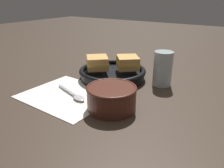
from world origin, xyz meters
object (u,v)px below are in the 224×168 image
Objects in this scene: skillet at (113,73)px; sandwich_near_left at (128,62)px; sandwich_near_right at (97,63)px; spoon at (75,96)px; soup_bowl at (112,96)px; drinking_glass at (163,69)px.

skillet is 0.07m from sandwich_near_left.
sandwich_near_right is (-0.09, -0.07, 0.00)m from sandwich_near_left.
spoon is 1.33× the size of sandwich_near_left.
skillet is at bearing 107.01° from spoon.
soup_bowl is 0.56× the size of skillet.
sandwich_near_left is (0.05, 0.24, 0.06)m from spoon.
drinking_glass reaches higher than sandwich_near_left.
soup_bowl is 0.14m from spoon.
drinking_glass is at bearing 78.32° from soup_bowl.
sandwich_near_right reaches higher than spoon.
drinking_glass is (0.13, 0.01, -0.00)m from sandwich_near_left.
sandwich_near_right is at bearing -161.24° from drinking_glass.
skillet is at bearing -166.05° from drinking_glass.
sandwich_near_left is (0.05, 0.03, 0.04)m from skillet.
spoon is 0.25m from sandwich_near_left.
soup_bowl is 0.25m from sandwich_near_left.
drinking_glass is (0.05, 0.25, 0.02)m from soup_bowl.
spoon is 1.27× the size of drinking_glass.
soup_bowl is at bearing 20.07° from spoon.
spoon is at bearing -177.70° from soup_bowl.
drinking_glass reaches higher than sandwich_near_right.
spoon is (-0.13, -0.01, -0.03)m from soup_bowl.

